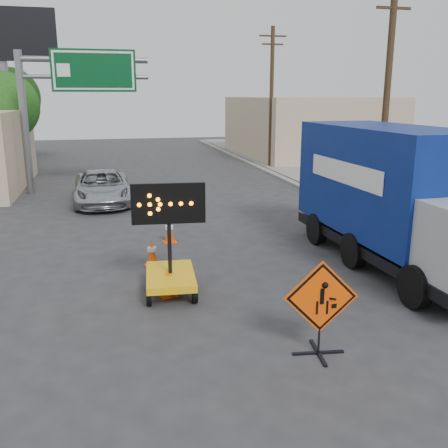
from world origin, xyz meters
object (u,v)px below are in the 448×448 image
object	(u,v)px
construction_sign	(321,306)
pickup_truck	(102,187)
box_truck	(394,205)
arrow_board	(170,269)

from	to	relation	value
construction_sign	pickup_truck	size ratio (longest dim) A/B	0.35
pickup_truck	box_truck	xyz separation A→B (m)	(8.04, -10.59, 1.03)
pickup_truck	box_truck	world-z (taller)	box_truck
construction_sign	pickup_truck	xyz separation A→B (m)	(-3.93, 14.91, -0.24)
construction_sign	box_truck	distance (m)	6.01
arrow_board	pickup_truck	world-z (taller)	arrow_board
construction_sign	arrow_board	world-z (taller)	arrow_board
construction_sign	pickup_truck	bearing A→B (deg)	112.34
construction_sign	pickup_truck	distance (m)	15.42
construction_sign	arrow_board	xyz separation A→B (m)	(-2.32, 3.64, -0.35)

